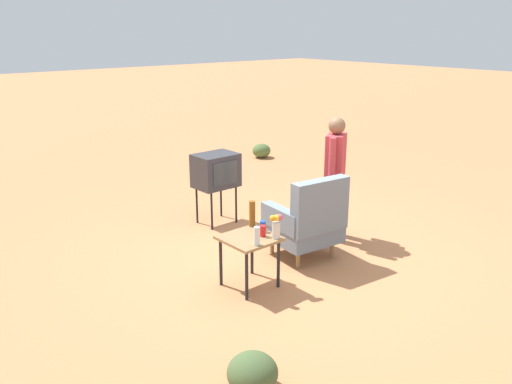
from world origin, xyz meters
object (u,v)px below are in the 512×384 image
at_px(bottle_short_clear, 257,236).
at_px(bottle_tall_amber, 252,214).
at_px(soda_can_red, 263,231).
at_px(flower_vase, 276,225).
at_px(person_standing, 335,170).
at_px(side_table, 249,244).
at_px(soda_can_blue, 263,226).
at_px(armchair, 308,220).
at_px(tv_on_stand, 216,171).

relative_size(bottle_short_clear, bottle_tall_amber, 0.67).
xyz_separation_m(soda_can_red, flower_vase, (-0.07, 0.13, 0.09)).
xyz_separation_m(person_standing, flower_vase, (1.59, 0.59, -0.21)).
xyz_separation_m(side_table, soda_can_blue, (-0.22, -0.03, 0.14)).
distance_m(side_table, bottle_short_clear, 0.30).
height_order(bottle_short_clear, soda_can_red, bottle_short_clear).
bearing_deg(armchair, person_standing, -160.62).
bearing_deg(side_table, flower_vase, 133.96).
relative_size(tv_on_stand, person_standing, 0.63).
bearing_deg(side_table, bottle_tall_amber, -135.49).
relative_size(armchair, bottle_short_clear, 5.30).
height_order(person_standing, flower_vase, person_standing).
xyz_separation_m(bottle_tall_amber, flower_vase, (0.03, 0.44, -0.00)).
relative_size(tv_on_stand, soda_can_red, 8.44).
xyz_separation_m(bottle_short_clear, soda_can_red, (-0.21, -0.14, -0.04)).
bearing_deg(soda_can_blue, tv_on_stand, -110.93).
height_order(side_table, flower_vase, flower_vase).
xyz_separation_m(armchair, soda_can_blue, (0.80, 0.08, 0.14)).
bearing_deg(soda_can_blue, bottle_short_clear, 39.80).
bearing_deg(soda_can_blue, soda_can_red, 49.69).
bearing_deg(side_table, bottle_short_clear, 69.89).
height_order(tv_on_stand, person_standing, person_standing).
relative_size(tv_on_stand, flower_vase, 3.89).
relative_size(tv_on_stand, soda_can_blue, 8.44).
relative_size(side_table, tv_on_stand, 0.56).
xyz_separation_m(tv_on_stand, soda_can_red, (0.78, 1.91, -0.14)).
height_order(side_table, person_standing, person_standing).
height_order(person_standing, bottle_short_clear, person_standing).
bearing_deg(armchair, bottle_tall_amber, -8.52).
bearing_deg(soda_can_red, armchair, -168.04).
distance_m(person_standing, bottle_tall_amber, 1.57).
xyz_separation_m(soda_can_blue, bottle_tall_amber, (-0.02, -0.20, 0.09)).
relative_size(soda_can_blue, flower_vase, 0.46).
xyz_separation_m(armchair, tv_on_stand, (0.11, -1.73, 0.28)).
bearing_deg(flower_vase, bottle_short_clear, 2.25).
distance_m(bottle_short_clear, flower_vase, 0.28).
bearing_deg(person_standing, soda_can_blue, 12.75).
height_order(soda_can_blue, flower_vase, flower_vase).
bearing_deg(soda_can_red, bottle_tall_amber, -109.12).
height_order(side_table, bottle_tall_amber, bottle_tall_amber).
bearing_deg(armchair, flower_vase, 21.41).
xyz_separation_m(armchair, flower_vase, (0.82, 0.32, 0.23)).
distance_m(tv_on_stand, soda_can_red, 2.07).
bearing_deg(bottle_short_clear, soda_can_blue, -140.20).
height_order(tv_on_stand, flower_vase, tv_on_stand).
distance_m(soda_can_red, flower_vase, 0.17).
height_order(bottle_short_clear, soda_can_blue, bottle_short_clear).
relative_size(person_standing, bottle_short_clear, 8.20).
height_order(armchair, soda_can_blue, armchair).
xyz_separation_m(armchair, bottle_short_clear, (1.10, 0.33, 0.18)).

